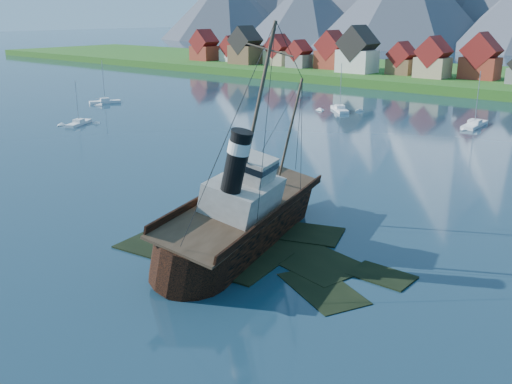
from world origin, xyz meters
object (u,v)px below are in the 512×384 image
Objects in this scene: sailboat_c at (340,110)px; sailboat_e at (474,125)px; tugboat_wreck at (248,212)px; sailboat_b at (105,102)px; sailboat_a at (79,124)px.

sailboat_c is 34.64m from sailboat_e.
tugboat_wreck reaches higher than sailboat_e.
sailboat_c is at bearing 100.19° from tugboat_wreck.
tugboat_wreck is 108.97m from sailboat_b.
sailboat_e is (-3.94, 83.28, -2.98)m from tugboat_wreck.
sailboat_e is at bearing -43.59° from sailboat_c.
sailboat_b is at bearing 162.39° from sailboat_c.
sailboat_b reaches higher than sailboat_a.
sailboat_e reaches higher than sailboat_c.
sailboat_b is 98.24m from sailboat_e.
tugboat_wreck is 79.61m from sailboat_a.
sailboat_a is 90.15m from sailboat_e.
sailboat_e is (34.61, 1.46, -0.01)m from sailboat_c.
sailboat_a is 0.84× the size of sailboat_b.
tugboat_wreck reaches higher than sailboat_c.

